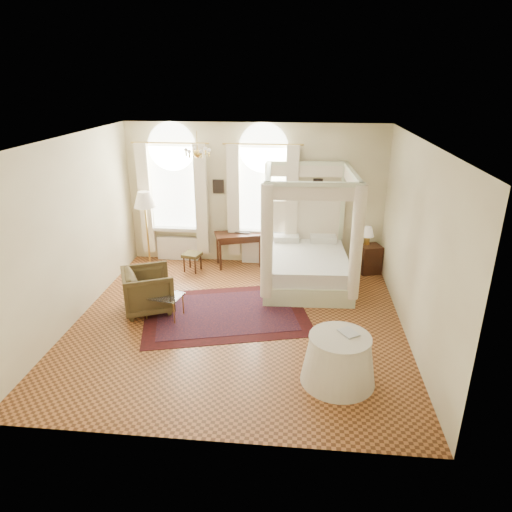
# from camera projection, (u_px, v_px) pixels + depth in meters

# --- Properties ---
(ground) EXTENTS (6.00, 6.00, 0.00)m
(ground) POSITION_uv_depth(u_px,v_px,m) (238.00, 321.00, 8.47)
(ground) COLOR #A35E2F
(ground) RESTS_ON ground
(room_walls) EXTENTS (6.00, 6.00, 6.00)m
(room_walls) POSITION_uv_depth(u_px,v_px,m) (237.00, 219.00, 7.75)
(room_walls) COLOR #F6EBBB
(room_walls) RESTS_ON ground
(window_left) EXTENTS (1.62, 0.27, 3.29)m
(window_left) POSITION_uv_depth(u_px,v_px,m) (174.00, 202.00, 10.76)
(window_left) COLOR silver
(window_left) RESTS_ON room_walls
(window_right) EXTENTS (1.62, 0.27, 3.29)m
(window_right) POSITION_uv_depth(u_px,v_px,m) (263.00, 204.00, 10.57)
(window_right) COLOR silver
(window_right) RESTS_ON room_walls
(chandelier) EXTENTS (0.51, 0.45, 0.50)m
(chandelier) POSITION_uv_depth(u_px,v_px,m) (197.00, 152.00, 8.60)
(chandelier) COLOR #B58F3C
(chandelier) RESTS_ON room_walls
(wall_pictures) EXTENTS (2.54, 0.03, 0.39)m
(wall_pictures) POSITION_uv_depth(u_px,v_px,m) (258.00, 186.00, 10.52)
(wall_pictures) COLOR black
(wall_pictures) RESTS_ON room_walls
(canopy_bed) EXTENTS (2.01, 2.41, 2.49)m
(canopy_bed) POSITION_uv_depth(u_px,v_px,m) (307.00, 260.00, 9.78)
(canopy_bed) COLOR beige
(canopy_bed) RESTS_ON ground
(nightstand) EXTENTS (0.57, 0.54, 0.66)m
(nightstand) POSITION_uv_depth(u_px,v_px,m) (369.00, 259.00, 10.48)
(nightstand) COLOR #3C1E10
(nightstand) RESTS_ON ground
(nightstand_lamp) EXTENTS (0.29, 0.29, 0.42)m
(nightstand_lamp) POSITION_uv_depth(u_px,v_px,m) (368.00, 233.00, 10.35)
(nightstand_lamp) COLOR #B58F3C
(nightstand_lamp) RESTS_ON nightstand
(writing_desk) EXTENTS (1.20, 0.88, 0.81)m
(writing_desk) POSITION_uv_depth(u_px,v_px,m) (238.00, 238.00, 10.75)
(writing_desk) COLOR #3C1E10
(writing_desk) RESTS_ON ground
(laptop) EXTENTS (0.38, 0.25, 0.03)m
(laptop) POSITION_uv_depth(u_px,v_px,m) (243.00, 232.00, 10.76)
(laptop) COLOR black
(laptop) RESTS_ON writing_desk
(stool) EXTENTS (0.46, 0.46, 0.44)m
(stool) POSITION_uv_depth(u_px,v_px,m) (192.00, 256.00, 10.55)
(stool) COLOR #4D4121
(stool) RESTS_ON ground
(armchair) EXTENTS (1.21, 1.20, 0.84)m
(armchair) POSITION_uv_depth(u_px,v_px,m) (148.00, 290.00, 8.74)
(armchair) COLOR #43361C
(armchair) RESTS_ON ground
(coffee_table) EXTENTS (0.75, 0.59, 0.46)m
(coffee_table) POSITION_uv_depth(u_px,v_px,m) (164.00, 297.00, 8.49)
(coffee_table) COLOR silver
(coffee_table) RESTS_ON ground
(floor_lamp) EXTENTS (0.48, 0.48, 1.86)m
(floor_lamp) POSITION_uv_depth(u_px,v_px,m) (145.00, 204.00, 10.20)
(floor_lamp) COLOR #B58F3C
(floor_lamp) RESTS_ON ground
(oriental_rug) EXTENTS (3.51, 2.90, 0.01)m
(oriental_rug) POSITION_uv_depth(u_px,v_px,m) (226.00, 313.00, 8.76)
(oriental_rug) COLOR #451012
(oriental_rug) RESTS_ON ground
(side_table) EXTENTS (1.11, 1.11, 0.76)m
(side_table) POSITION_uv_depth(u_px,v_px,m) (339.00, 359.00, 6.69)
(side_table) COLOR white
(side_table) RESTS_ON ground
(book) EXTENTS (0.33, 0.36, 0.03)m
(book) POSITION_uv_depth(u_px,v_px,m) (343.00, 335.00, 6.58)
(book) COLOR black
(book) RESTS_ON side_table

